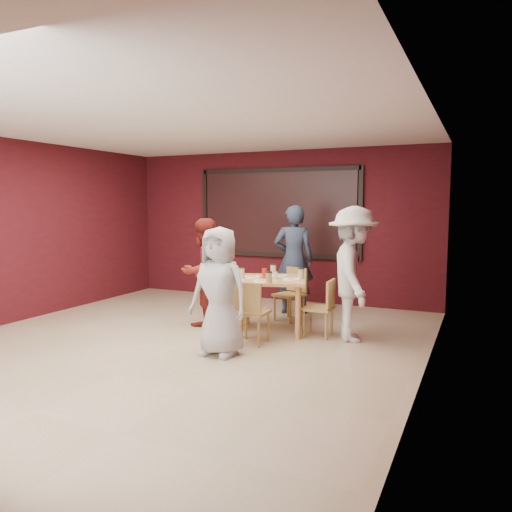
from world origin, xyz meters
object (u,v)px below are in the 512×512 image
at_px(chair_right, 323,305).
at_px(diner_left, 204,272).
at_px(dining_table, 271,285).
at_px(diner_front, 219,291).
at_px(diner_back, 294,259).
at_px(chair_left, 226,296).
at_px(chair_back, 292,291).
at_px(chair_front, 250,309).
at_px(diner_right, 353,274).

bearing_deg(chair_right, diner_left, -178.17).
height_order(dining_table, diner_left, diner_left).
relative_size(diner_front, diner_left, 0.97).
height_order(chair_right, diner_back, diner_back).
bearing_deg(chair_right, chair_left, -174.61).
xyz_separation_m(diner_back, diner_left, (-0.96, -1.31, -0.10)).
bearing_deg(diner_front, chair_right, 57.71).
bearing_deg(chair_back, diner_back, 107.81).
distance_m(chair_front, chair_left, 0.92).
height_order(diner_front, diner_left, diner_left).
bearing_deg(chair_front, diner_left, 147.69).
xyz_separation_m(dining_table, diner_left, (-1.08, -0.03, 0.13)).
relative_size(dining_table, diner_left, 0.77).
bearing_deg(chair_left, chair_back, 52.48).
distance_m(chair_front, diner_back, 2.05).
relative_size(diner_back, diner_left, 1.12).
xyz_separation_m(chair_back, diner_right, (1.14, -0.76, 0.43)).
height_order(chair_left, diner_right, diner_right).
height_order(diner_left, diner_right, diner_right).
bearing_deg(dining_table, diner_right, 1.72).
xyz_separation_m(dining_table, chair_front, (0.01, -0.73, -0.21)).
height_order(chair_back, diner_front, diner_front).
distance_m(chair_back, diner_back, 0.66).
height_order(chair_back, diner_left, diner_left).
bearing_deg(dining_table, chair_front, -89.12).
height_order(diner_front, diner_right, diner_right).
bearing_deg(dining_table, diner_back, 95.72).
height_order(chair_front, diner_right, diner_right).
distance_m(dining_table, diner_front, 1.28).
bearing_deg(diner_right, dining_table, 70.92).
distance_m(chair_back, diner_right, 1.44).
relative_size(chair_back, diner_front, 0.53).
height_order(dining_table, chair_left, dining_table).
distance_m(diner_front, diner_left, 1.56).
bearing_deg(diner_back, chair_back, 88.01).
xyz_separation_m(chair_back, diner_front, (-0.16, -2.07, 0.31)).
relative_size(diner_left, diner_right, 0.90).
height_order(chair_right, diner_right, diner_right).
relative_size(chair_front, chair_back, 1.01).
bearing_deg(diner_left, chair_right, 109.48).
height_order(chair_back, diner_back, diner_back).
relative_size(dining_table, chair_back, 1.50).
relative_size(chair_right, diner_left, 0.49).
relative_size(chair_right, diner_right, 0.44).
distance_m(dining_table, chair_front, 0.76).
bearing_deg(diner_right, chair_right, 70.67).
height_order(chair_front, diner_front, diner_front).
bearing_deg(diner_front, chair_back, 87.91).
relative_size(chair_back, diner_left, 0.51).
xyz_separation_m(chair_right, diner_right, (0.41, 0.01, 0.45)).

